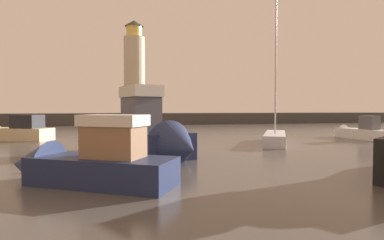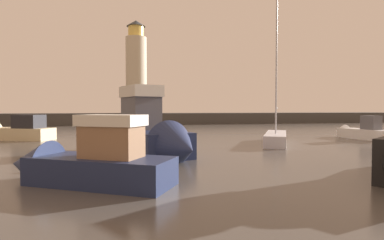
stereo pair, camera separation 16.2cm
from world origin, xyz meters
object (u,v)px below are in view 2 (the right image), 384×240
object	(u,v)px
lighthouse	(136,69)
motorboat_2	(79,162)
sailboat_moored	(276,137)
motorboat_3	(153,135)
motorboat_1	(359,132)
motorboat_0	(10,131)

from	to	relation	value
lighthouse	motorboat_2	xyz separation A→B (m)	(-3.58, -42.73, -8.52)
motorboat_2	sailboat_moored	distance (m)	16.20
lighthouse	motorboat_3	distance (m)	37.57
motorboat_1	lighthouse	bearing A→B (deg)	120.77
lighthouse	motorboat_1	xyz separation A→B (m)	(18.12, -30.43, -8.65)
motorboat_0	sailboat_moored	world-z (taller)	sailboat_moored
motorboat_2	lighthouse	bearing A→B (deg)	85.21
motorboat_1	motorboat_0	bearing A→B (deg)	169.53
lighthouse	motorboat_1	size ratio (longest dim) A/B	2.69
motorboat_2	sailboat_moored	size ratio (longest dim) A/B	0.58
motorboat_0	motorboat_2	bearing A→B (deg)	-65.92
motorboat_2	motorboat_0	bearing A→B (deg)	114.08
motorboat_0	motorboat_2	world-z (taller)	motorboat_2
motorboat_1	motorboat_3	distance (m)	19.60
motorboat_0	motorboat_2	distance (m)	19.47
lighthouse	motorboat_0	size ratio (longest dim) A/B	2.13
motorboat_1	sailboat_moored	bearing A→B (deg)	-166.15
motorboat_1	motorboat_2	size ratio (longest dim) A/B	0.89
motorboat_1	motorboat_3	size ratio (longest dim) A/B	0.61
motorboat_3	sailboat_moored	distance (m)	10.37
motorboat_1	motorboat_3	world-z (taller)	motorboat_3
sailboat_moored	motorboat_0	bearing A→B (deg)	159.52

